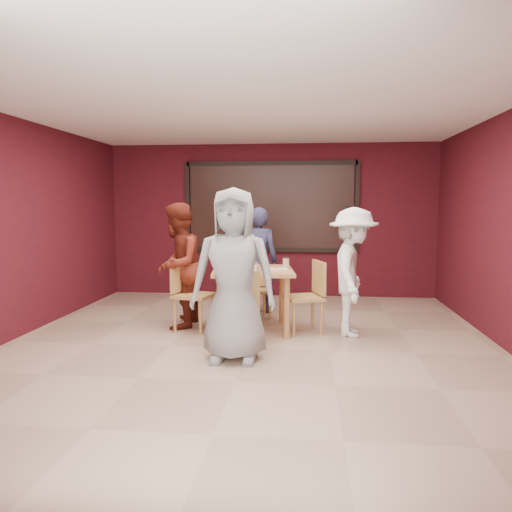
# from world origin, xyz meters

# --- Properties ---
(floor) EXTENTS (7.00, 7.00, 0.00)m
(floor) POSITION_xyz_m (0.00, 0.00, 0.00)
(floor) COLOR tan
(floor) RESTS_ON ground
(window_blinds) EXTENTS (3.00, 0.02, 1.50)m
(window_blinds) POSITION_xyz_m (0.00, 3.45, 1.65)
(window_blinds) COLOR black
(dining_table) EXTENTS (1.18, 1.18, 0.99)m
(dining_table) POSITION_xyz_m (-0.04, 0.85, 0.73)
(dining_table) COLOR #AF7D47
(dining_table) RESTS_ON floor
(chair_front) EXTENTS (0.52, 0.52, 0.94)m
(chair_front) POSITION_xyz_m (-0.10, -0.00, 0.53)
(chair_front) COLOR #B87F47
(chair_front) RESTS_ON floor
(chair_back) EXTENTS (0.51, 0.51, 0.83)m
(chair_back) POSITION_xyz_m (-0.10, 1.65, 0.47)
(chair_back) COLOR #B87F47
(chair_back) RESTS_ON floor
(chair_left) EXTENTS (0.56, 0.56, 0.96)m
(chair_left) POSITION_xyz_m (-0.92, 0.80, 0.54)
(chair_left) COLOR #B87F47
(chair_left) RESTS_ON floor
(chair_right) EXTENTS (0.58, 0.58, 0.95)m
(chair_right) POSITION_xyz_m (0.71, 0.83, 0.54)
(chair_right) COLOR #B87F47
(chair_right) RESTS_ON floor
(diner_front) EXTENTS (0.93, 0.61, 1.88)m
(diner_front) POSITION_xyz_m (-0.11, -0.45, 0.94)
(diner_front) COLOR gray
(diner_front) RESTS_ON floor
(diner_back) EXTENTS (0.63, 0.43, 1.66)m
(diner_back) POSITION_xyz_m (-0.08, 2.00, 0.83)
(diner_back) COLOR #2B2D4D
(diner_back) RESTS_ON floor
(diner_left) EXTENTS (0.67, 0.85, 1.72)m
(diner_left) POSITION_xyz_m (-1.10, 0.94, 0.86)
(diner_left) COLOR #601D12
(diner_left) RESTS_ON floor
(diner_right) EXTENTS (0.74, 1.14, 1.66)m
(diner_right) POSITION_xyz_m (1.27, 0.74, 0.83)
(diner_right) COLOR white
(diner_right) RESTS_ON floor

